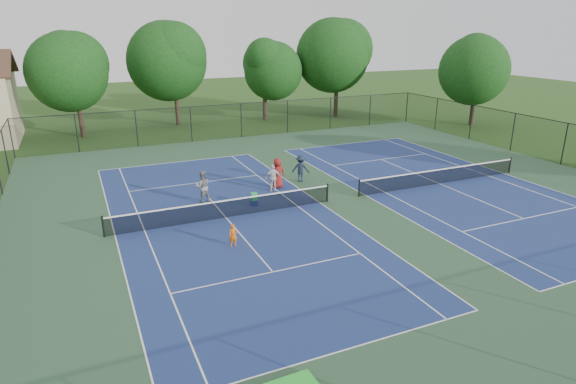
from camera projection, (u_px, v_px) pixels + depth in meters
name	position (u px, v px, depth m)	size (l,w,h in m)	color
ground	(343.00, 199.00, 27.63)	(140.00, 140.00, 0.00)	#234716
court_pad	(343.00, 199.00, 27.63)	(36.00, 36.00, 0.01)	#2E5136
tennis_court_left	(226.00, 216.00, 24.90)	(12.00, 23.83, 1.07)	navy
tennis_court_right	(440.00, 182.00, 30.30)	(12.00, 23.83, 1.07)	navy
perimeter_fence	(344.00, 172.00, 27.11)	(36.08, 36.08, 3.02)	black
tree_back_a	(74.00, 68.00, 41.38)	(6.80, 6.80, 9.15)	#2D2116
tree_back_b	(173.00, 57.00, 46.40)	(7.60, 7.60, 10.03)	#2D2116
tree_back_c	(264.00, 67.00, 49.36)	(6.00, 6.00, 8.40)	#2D2116
tree_back_d	(337.00, 52.00, 51.14)	(7.80, 7.80, 10.37)	#2D2116
tree_side_e	(478.00, 66.00, 46.69)	(6.60, 6.60, 8.87)	#2D2116
child_player	(233.00, 235.00, 21.55)	(0.39, 0.25, 1.06)	orange
instructor	(202.00, 187.00, 26.88)	(0.89, 0.70, 1.84)	gray
bystander_a	(273.00, 178.00, 28.76)	(0.97, 0.40, 1.66)	silver
bystander_b	(301.00, 169.00, 30.51)	(1.11, 0.64, 1.73)	#192237
bystander_c	(278.00, 173.00, 29.33)	(0.91, 0.59, 1.86)	maroon
ball_crate	(254.00, 203.00, 26.64)	(0.40, 0.28, 0.30)	navy
ball_hopper	(254.00, 197.00, 26.52)	(0.34, 0.27, 0.43)	green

